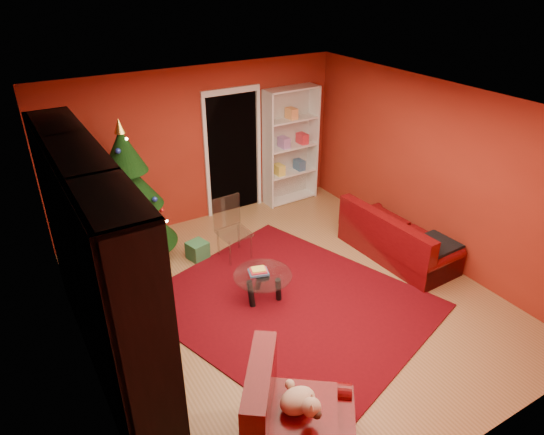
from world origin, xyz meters
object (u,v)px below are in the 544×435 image
white_bookshelf (291,147)px  media_unit (98,268)px  gift_box_green (198,250)px  gift_box_red (149,240)px  dog (298,401)px  sofa (399,233)px  christmas_tree (130,195)px  coffee_table (263,286)px  armchair (302,421)px  acrylic_chair (234,233)px  rug (291,304)px

white_bookshelf → media_unit: bearing=-149.1°
gift_box_green → gift_box_red: 0.89m
dog → media_unit: bearing=66.9°
gift_box_red → sofa: (3.19, -2.20, 0.27)m
christmas_tree → dog: 3.99m
gift_box_red → coffee_table: coffee_table is taller
armchair → acrylic_chair: 3.41m
gift_box_red → acrylic_chair: bearing=-44.1°
media_unit → acrylic_chair: media_unit is taller
gift_box_red → media_unit: bearing=-116.4°
gift_box_red → white_bookshelf: 3.01m
media_unit → armchair: bearing=-60.8°
rug → christmas_tree: christmas_tree is taller
rug → sofa: size_ratio=1.83×
rug → christmas_tree: 2.76m
sofa → acrylic_chair: 2.48m
gift_box_green → gift_box_red: size_ratio=1.13×
rug → sofa: sofa is taller
gift_box_green → coffee_table: bearing=-75.8°
white_bookshelf → armchair: 5.40m
gift_box_red → coffee_table: size_ratio=0.31×
sofa → acrylic_chair: acrylic_chair is taller
gift_box_red → armchair: 4.27m
media_unit → acrylic_chair: (2.13, 1.24, -0.82)m
rug → coffee_table: 0.43m
acrylic_chair → dog: bearing=-110.5°
sofa → coffee_table: size_ratio=2.35×
media_unit → acrylic_chair: 2.60m
armchair → dog: (-0.01, 0.07, 0.20)m
gift_box_red → acrylic_chair: acrylic_chair is taller
christmas_tree → acrylic_chair: bearing=-31.0°
christmas_tree → acrylic_chair: christmas_tree is taller
rug → media_unit: size_ratio=1.01×
media_unit → gift_box_red: 2.74m
christmas_tree → coffee_table: 2.34m
media_unit → white_bookshelf: media_unit is taller
dog → sofa: bearing=-21.1°
rug → acrylic_chair: bearing=94.6°
christmas_tree → gift_box_green: size_ratio=8.02×
white_bookshelf → acrylic_chair: 2.33m
dog → christmas_tree: bearing=40.6°
coffee_table → sofa: bearing=-2.6°
armchair → media_unit: bearing=66.3°
white_bookshelf → sofa: bearing=-84.1°
coffee_table → gift_box_red: bearing=112.9°
media_unit → coffee_table: (1.99, 0.14, -1.05)m
dog → coffee_table: dog is taller
media_unit → gift_box_red: size_ratio=13.54×
gift_box_green → gift_box_red: gift_box_green is taller
christmas_tree → coffee_table: christmas_tree is taller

